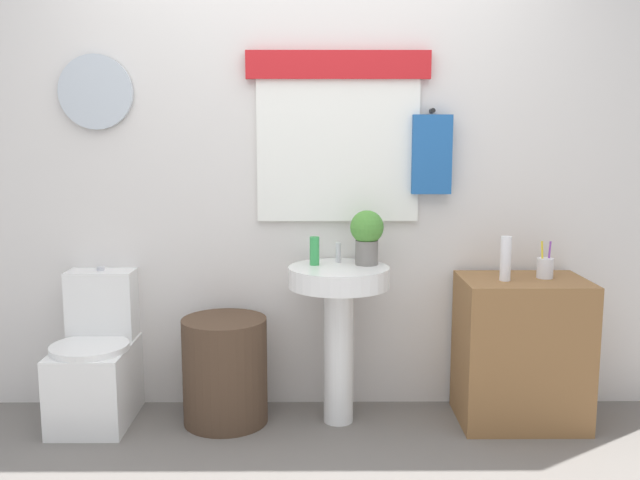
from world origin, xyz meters
TOP-DOWN VIEW (x-y plane):
  - back_wall at (0.00, 1.15)m, footprint 4.40×0.18m
  - toilet at (-1.05, 0.89)m, footprint 0.38×0.51m
  - laundry_hamper at (-0.40, 0.85)m, footprint 0.42×0.42m
  - pedestal_sink at (0.17, 0.85)m, footprint 0.50×0.50m
  - faucet at (0.17, 0.97)m, footprint 0.03×0.03m
  - wooden_cabinet at (1.09, 0.85)m, footprint 0.61×0.44m
  - soap_bottle at (0.05, 0.90)m, footprint 0.05×0.05m
  - potted_plant at (0.31, 0.91)m, footprint 0.17×0.17m
  - lotion_bottle at (0.98, 0.81)m, footprint 0.05×0.05m
  - toothbrush_cup at (1.19, 0.87)m, footprint 0.08×0.08m

SIDE VIEW (x-z plane):
  - laundry_hamper at x=-0.40m, z-range 0.00..0.54m
  - toilet at x=-1.05m, z-range -0.09..0.67m
  - wooden_cabinet at x=1.09m, z-range 0.00..0.74m
  - pedestal_sink at x=0.17m, z-range 0.19..0.99m
  - toothbrush_cup at x=1.19m, z-range 0.70..0.88m
  - lotion_bottle at x=0.98m, z-range 0.74..0.95m
  - faucet at x=0.17m, z-range 0.80..0.90m
  - soap_bottle at x=0.05m, z-range 0.80..0.94m
  - potted_plant at x=0.31m, z-range 0.82..1.09m
  - back_wall at x=0.00m, z-range 0.00..2.60m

